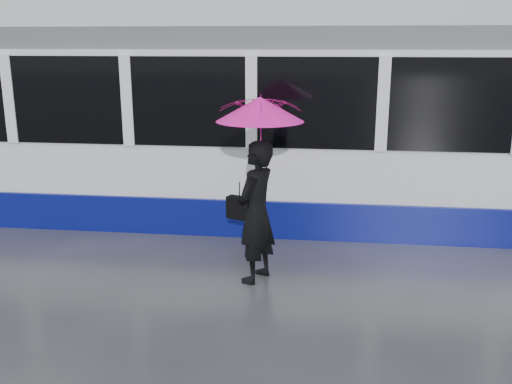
# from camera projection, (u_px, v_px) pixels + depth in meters

# --- Properties ---
(ground) EXTENTS (90.00, 90.00, 0.00)m
(ground) POSITION_uv_depth(u_px,v_px,m) (257.00, 267.00, 8.14)
(ground) COLOR #2E2E34
(ground) RESTS_ON ground
(rails) EXTENTS (34.00, 1.51, 0.02)m
(rails) POSITION_uv_depth(u_px,v_px,m) (274.00, 215.00, 10.54)
(rails) COLOR #3F3D38
(rails) RESTS_ON ground
(tram) EXTENTS (26.00, 2.56, 3.35)m
(tram) POSITION_uv_depth(u_px,v_px,m) (74.00, 124.00, 10.58)
(tram) COLOR white
(tram) RESTS_ON ground
(woman) EXTENTS (0.68, 0.81, 1.90)m
(woman) POSITION_uv_depth(u_px,v_px,m) (256.00, 212.00, 7.48)
(woman) COLOR black
(woman) RESTS_ON ground
(umbrella) EXTENTS (1.46, 1.46, 1.28)m
(umbrella) POSITION_uv_depth(u_px,v_px,m) (260.00, 126.00, 7.19)
(umbrella) COLOR #F0144F
(umbrella) RESTS_ON ground
(handbag) EXTENTS (0.37, 0.27, 0.47)m
(handbag) POSITION_uv_depth(u_px,v_px,m) (240.00, 208.00, 7.52)
(handbag) COLOR black
(handbag) RESTS_ON ground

